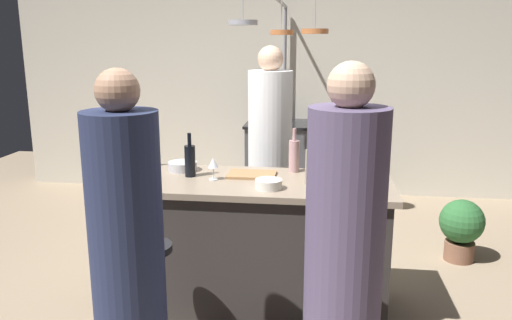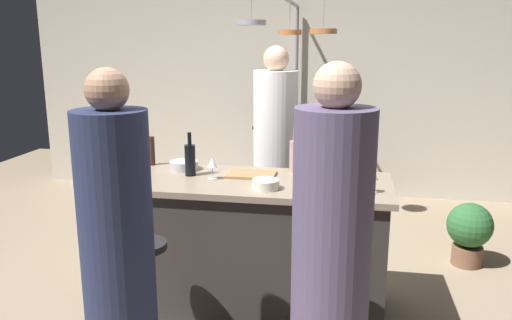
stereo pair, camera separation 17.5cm
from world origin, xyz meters
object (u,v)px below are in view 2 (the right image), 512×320
object	(u,v)px
cutting_board	(251,175)
guest_left	(118,254)
bar_stool_right	(331,309)
wine_bottle_rose	(295,156)
stove_range	(292,162)
wine_glass_near_left_guest	(212,163)
wine_bottle_white	(309,166)
wine_bottle_amber	(319,158)
chef	(275,158)
wine_glass_near_right_guest	(373,175)
potted_plant	(469,230)
mixing_bowl_ceramic	(266,184)
pepper_mill	(152,151)
guest_right	(331,265)
mixing_bowl_steel	(184,165)
wine_glass_by_chef	(330,169)
wine_bottle_dark	(190,159)

from	to	relation	value
cutting_board	guest_left	bearing A→B (deg)	-112.12
bar_stool_right	wine_bottle_rose	world-z (taller)	wine_bottle_rose
stove_range	wine_glass_near_left_guest	bearing A→B (deg)	-95.99
wine_bottle_white	wine_bottle_amber	size ratio (longest dim) A/B	0.92
chef	wine_glass_near_right_guest	distance (m)	1.41
potted_plant	wine_glass_near_right_guest	world-z (taller)	wine_glass_near_right_guest
potted_plant	wine_glass_near_right_guest	distance (m)	1.56
wine_glass_near_right_guest	mixing_bowl_ceramic	xyz separation A→B (m)	(-0.64, -0.04, -0.08)
wine_bottle_white	wine_glass_near_left_guest	distance (m)	0.63
chef	wine_glass_near_left_guest	bearing A→B (deg)	-104.15
bar_stool_right	potted_plant	distance (m)	1.90
pepper_mill	guest_right	bearing A→B (deg)	-42.90
guest_right	wine_glass_near_right_guest	world-z (taller)	guest_right
cutting_board	wine_bottle_amber	size ratio (longest dim) A/B	0.97
potted_plant	wine_bottle_white	world-z (taller)	wine_bottle_white
guest_left	pepper_mill	world-z (taller)	guest_left
wine_bottle_white	mixing_bowl_steel	size ratio (longest dim) A/B	1.52
wine_glass_near_left_guest	wine_glass_near_right_guest	xyz separation A→B (m)	(1.02, -0.12, 0.00)
wine_glass_near_left_guest	mixing_bowl_ceramic	bearing A→B (deg)	-23.02
stove_range	wine_bottle_amber	world-z (taller)	wine_bottle_amber
wine_bottle_white	chef	bearing A→B (deg)	108.95
guest_left	mixing_bowl_ceramic	xyz separation A→B (m)	(0.59, 0.82, 0.15)
bar_stool_right	wine_bottle_amber	bearing A→B (deg)	99.69
chef	wine_bottle_rose	size ratio (longest dim) A/B	5.73
chef	wine_bottle_white	size ratio (longest dim) A/B	5.73
stove_range	wine_glass_by_chef	size ratio (longest dim) A/B	6.10
pepper_mill	wine_bottle_white	bearing A→B (deg)	-15.15
potted_plant	wine_glass_near_right_guest	xyz separation A→B (m)	(-0.84, -1.11, 0.71)
wine_bottle_amber	wine_glass_near_left_guest	xyz separation A→B (m)	(-0.68, -0.17, -0.03)
wine_glass_by_chef	mixing_bowl_steel	distance (m)	1.05
pepper_mill	wine_bottle_amber	distance (m)	1.22
chef	wine_bottle_amber	bearing A→B (deg)	-64.85
guest_right	potted_plant	world-z (taller)	guest_right
wine_bottle_amber	bar_stool_right	bearing A→B (deg)	-80.31
stove_range	wine_bottle_rose	xyz separation A→B (m)	(0.25, -2.20, 0.57)
potted_plant	wine_bottle_rose	size ratio (longest dim) A/B	1.70
potted_plant	wine_glass_near_left_guest	world-z (taller)	wine_glass_near_left_guest
wine_glass_near_left_guest	mixing_bowl_ceramic	distance (m)	0.42
bar_stool_right	mixing_bowl_ceramic	distance (m)	0.83
wine_bottle_amber	wine_glass_by_chef	distance (m)	0.19
chef	guest_left	xyz separation A→B (m)	(-0.48, -2.03, -0.03)
wine_bottle_amber	wine_bottle_rose	size ratio (longest dim) A/B	1.09
guest_left	wine_bottle_amber	world-z (taller)	guest_left
guest_left	pepper_mill	size ratio (longest dim) A/B	7.97
stove_range	wine_bottle_rose	bearing A→B (deg)	-83.48
wine_bottle_dark	wine_bottle_rose	xyz separation A→B (m)	(0.68, 0.21, 0.01)
wine_bottle_dark	wine_glass_by_chef	distance (m)	0.93
guest_left	wine_bottle_white	world-z (taller)	guest_left
guest_right	cutting_board	bearing A→B (deg)	118.03
guest_left	wine_bottle_dark	bearing A→B (deg)	87.60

